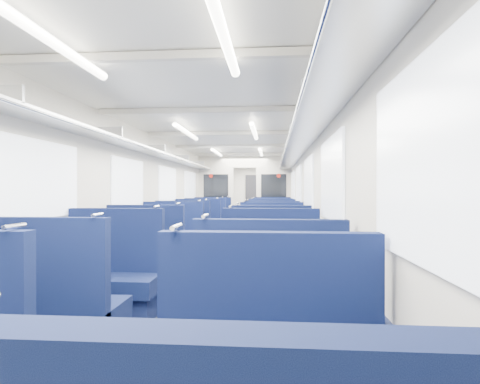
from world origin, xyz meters
TOP-DOWN VIEW (x-y plane):
  - floor at (0.00, 0.00)m, footprint 2.80×18.00m
  - ceiling at (0.00, 0.00)m, footprint 2.80×18.00m
  - wall_left at (-1.40, 0.00)m, footprint 0.02×18.00m
  - dado_left at (-1.39, 0.00)m, footprint 0.03×17.90m
  - wall_right at (1.40, 0.00)m, footprint 0.02×18.00m
  - dado_right at (1.39, 0.00)m, footprint 0.03×17.90m
  - wall_far at (0.00, 9.00)m, footprint 2.80×0.02m
  - luggage_rack_left at (-1.21, 0.00)m, footprint 0.36×17.40m
  - luggage_rack_right at (1.21, 0.00)m, footprint 0.36×17.40m
  - windows at (0.00, -0.46)m, footprint 2.78×15.60m
  - ceiling_fittings at (0.00, -0.26)m, footprint 2.70×16.06m
  - end_door at (0.00, 8.94)m, footprint 0.75×0.06m
  - bulkhead at (-0.00, 3.12)m, footprint 2.80×0.10m
  - seat_4 at (-0.83, -6.02)m, footprint 1.03×0.57m
  - seat_5 at (0.83, -6.09)m, footprint 1.03×0.57m
  - seat_6 at (-0.83, -4.88)m, footprint 1.03×0.57m
  - seat_7 at (0.83, -4.75)m, footprint 1.03×0.57m
  - seat_8 at (-0.83, -3.61)m, footprint 1.03×0.57m
  - seat_9 at (0.83, -3.59)m, footprint 1.03×0.57m
  - seat_10 at (-0.83, -2.41)m, footprint 1.03×0.57m
  - seat_11 at (0.83, -2.52)m, footprint 1.03×0.57m
  - seat_12 at (-0.83, -1.44)m, footprint 1.03×0.57m
  - seat_13 at (0.83, -1.44)m, footprint 1.03×0.57m
  - seat_14 at (-0.83, -0.20)m, footprint 1.03×0.57m
  - seat_15 at (0.83, -0.23)m, footprint 1.03×0.57m
  - seat_16 at (-0.83, 1.02)m, footprint 1.03×0.57m
  - seat_17 at (0.83, 0.88)m, footprint 1.03×0.57m
  - seat_18 at (-0.83, 1.98)m, footprint 1.03×0.57m
  - seat_19 at (0.83, 2.16)m, footprint 1.03×0.57m

SIDE VIEW (x-z plane):
  - floor at x=0.00m, z-range -0.01..0.01m
  - dado_left at x=-1.39m, z-range 0.00..0.70m
  - dado_right at x=1.39m, z-range 0.00..0.70m
  - seat_4 at x=-0.83m, z-range -0.22..0.93m
  - seat_5 at x=0.83m, z-range -0.22..0.93m
  - seat_6 at x=-0.83m, z-range -0.22..0.93m
  - seat_7 at x=0.83m, z-range -0.22..0.93m
  - seat_8 at x=-0.83m, z-range -0.22..0.93m
  - seat_9 at x=0.83m, z-range -0.22..0.93m
  - seat_10 at x=-0.83m, z-range -0.22..0.93m
  - seat_11 at x=0.83m, z-range -0.22..0.93m
  - seat_12 at x=-0.83m, z-range -0.22..0.93m
  - seat_13 at x=0.83m, z-range -0.22..0.93m
  - seat_14 at x=-0.83m, z-range -0.22..0.93m
  - seat_15 at x=0.83m, z-range -0.22..0.93m
  - seat_16 at x=-0.83m, z-range -0.22..0.93m
  - seat_17 at x=0.83m, z-range -0.22..0.93m
  - seat_18 at x=-0.83m, z-range -0.22..0.93m
  - seat_19 at x=0.83m, z-range -0.22..0.93m
  - end_door at x=0.00m, z-range 0.00..2.00m
  - wall_left at x=-1.40m, z-range 0.00..2.35m
  - wall_right at x=1.40m, z-range 0.00..2.35m
  - wall_far at x=0.00m, z-range 0.00..2.35m
  - bulkhead at x=0.00m, z-range 0.06..2.41m
  - windows at x=0.00m, z-range 1.04..1.79m
  - luggage_rack_left at x=-1.21m, z-range 1.88..2.06m
  - luggage_rack_right at x=1.21m, z-range 1.88..2.06m
  - ceiling_fittings at x=0.00m, z-range 2.23..2.35m
  - ceiling at x=0.00m, z-range 2.35..2.35m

